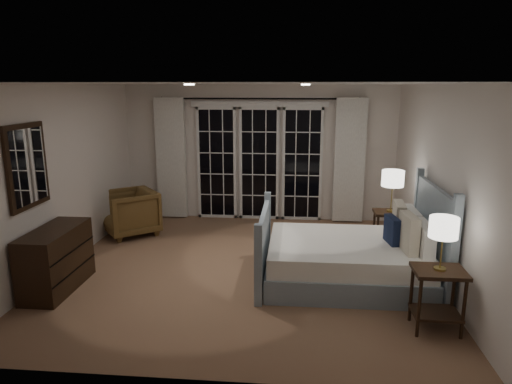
# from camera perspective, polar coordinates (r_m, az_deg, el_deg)

# --- Properties ---
(floor) EXTENTS (5.00, 5.00, 0.00)m
(floor) POSITION_cam_1_polar(r_m,az_deg,el_deg) (6.44, -1.49, -9.47)
(floor) COLOR #826346
(floor) RESTS_ON ground
(ceiling) EXTENTS (5.00, 5.00, 0.00)m
(ceiling) POSITION_cam_1_polar(r_m,az_deg,el_deg) (5.94, -1.64, 13.39)
(ceiling) COLOR silver
(ceiling) RESTS_ON wall_back
(wall_left) EXTENTS (0.02, 5.00, 2.50)m
(wall_left) POSITION_cam_1_polar(r_m,az_deg,el_deg) (6.82, -22.91, 1.76)
(wall_left) COLOR silver
(wall_left) RESTS_ON floor
(wall_right) EXTENTS (0.02, 5.00, 2.50)m
(wall_right) POSITION_cam_1_polar(r_m,az_deg,el_deg) (6.29, 21.70, 0.97)
(wall_right) COLOR silver
(wall_right) RESTS_ON floor
(wall_back) EXTENTS (5.00, 0.02, 2.50)m
(wall_back) POSITION_cam_1_polar(r_m,az_deg,el_deg) (8.52, 0.42, 4.87)
(wall_back) COLOR silver
(wall_back) RESTS_ON floor
(wall_front) EXTENTS (5.00, 0.02, 2.50)m
(wall_front) POSITION_cam_1_polar(r_m,az_deg,el_deg) (3.68, -6.15, -6.35)
(wall_front) COLOR silver
(wall_front) RESTS_ON floor
(french_doors) EXTENTS (2.50, 0.04, 2.20)m
(french_doors) POSITION_cam_1_polar(r_m,az_deg,el_deg) (8.50, 0.39, 3.77)
(french_doors) COLOR black
(french_doors) RESTS_ON wall_back
(curtain_rod) EXTENTS (3.50, 0.03, 0.03)m
(curtain_rod) POSITION_cam_1_polar(r_m,az_deg,el_deg) (8.33, 0.37, 11.60)
(curtain_rod) COLOR black
(curtain_rod) RESTS_ON wall_back
(curtain_left) EXTENTS (0.55, 0.10, 2.25)m
(curtain_left) POSITION_cam_1_polar(r_m,az_deg,el_deg) (8.71, -10.56, 4.17)
(curtain_left) COLOR white
(curtain_left) RESTS_ON curtain_rod
(curtain_right) EXTENTS (0.55, 0.10, 2.25)m
(curtain_right) POSITION_cam_1_polar(r_m,az_deg,el_deg) (8.44, 11.61, 3.84)
(curtain_right) COLOR white
(curtain_right) RESTS_ON curtain_rod
(downlight_a) EXTENTS (0.12, 0.12, 0.01)m
(downlight_a) POSITION_cam_1_polar(r_m,az_deg,el_deg) (6.50, 6.22, 13.21)
(downlight_a) COLOR white
(downlight_a) RESTS_ON ceiling
(downlight_b) EXTENTS (0.12, 0.12, 0.01)m
(downlight_b) POSITION_cam_1_polar(r_m,az_deg,el_deg) (5.65, -8.35, 13.17)
(downlight_b) COLOR white
(downlight_b) RESTS_ON ceiling
(bed) EXTENTS (2.18, 1.56, 1.27)m
(bed) POSITION_cam_1_polar(r_m,az_deg,el_deg) (6.04, 11.76, -8.00)
(bed) COLOR #8897A5
(bed) RESTS_ON floor
(nightstand_left) EXTENTS (0.51, 0.41, 0.66)m
(nightstand_left) POSITION_cam_1_polar(r_m,az_deg,el_deg) (5.11, 21.75, -11.33)
(nightstand_left) COLOR black
(nightstand_left) RESTS_ON floor
(nightstand_right) EXTENTS (0.49, 0.39, 0.63)m
(nightstand_right) POSITION_cam_1_polar(r_m,az_deg,el_deg) (7.21, 16.36, -4.00)
(nightstand_right) COLOR black
(nightstand_right) RESTS_ON floor
(lamp_left) EXTENTS (0.28, 0.28, 0.55)m
(lamp_left) POSITION_cam_1_polar(r_m,az_deg,el_deg) (4.88, 22.41, -4.21)
(lamp_left) COLOR #AA9144
(lamp_left) RESTS_ON nightstand_left
(lamp_right) EXTENTS (0.32, 0.32, 0.63)m
(lamp_right) POSITION_cam_1_polar(r_m,az_deg,el_deg) (7.04, 16.73, 1.59)
(lamp_right) COLOR #AA9144
(lamp_right) RESTS_ON nightstand_right
(armchair) EXTENTS (1.16, 1.16, 0.76)m
(armchair) POSITION_cam_1_polar(r_m,az_deg,el_deg) (8.01, -15.49, -2.49)
(armchair) COLOR brown
(armchair) RESTS_ON floor
(dresser) EXTENTS (0.47, 1.10, 0.78)m
(dresser) POSITION_cam_1_polar(r_m,az_deg,el_deg) (6.19, -23.70, -7.72)
(dresser) COLOR black
(dresser) RESTS_ON floor
(mirror) EXTENTS (0.05, 0.85, 1.00)m
(mirror) POSITION_cam_1_polar(r_m,az_deg,el_deg) (6.02, -26.69, 2.91)
(mirror) COLOR black
(mirror) RESTS_ON wall_left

